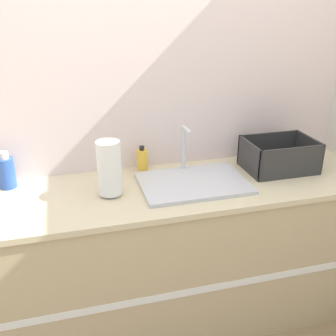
{
  "coord_description": "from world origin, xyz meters",
  "views": [
    {
      "loc": [
        -0.38,
        -1.5,
        1.8
      ],
      "look_at": [
        0.1,
        0.27,
        1.01
      ],
      "focal_mm": 42.0,
      "sensor_mm": 36.0,
      "label": 1
    }
  ],
  "objects_px": {
    "bottle_blue": "(6,172)",
    "soap_dispenser": "(142,160)",
    "paper_towel_roll": "(109,168)",
    "dish_rack": "(279,158)",
    "sink": "(193,181)"
  },
  "relations": [
    {
      "from": "dish_rack",
      "to": "bottle_blue",
      "type": "distance_m",
      "value": 1.5
    },
    {
      "from": "paper_towel_roll",
      "to": "bottle_blue",
      "type": "relative_size",
      "value": 1.44
    },
    {
      "from": "sink",
      "to": "paper_towel_roll",
      "type": "bearing_deg",
      "value": -178.58
    },
    {
      "from": "dish_rack",
      "to": "soap_dispenser",
      "type": "relative_size",
      "value": 2.53
    },
    {
      "from": "sink",
      "to": "paper_towel_roll",
      "type": "height_order",
      "value": "paper_towel_roll"
    },
    {
      "from": "bottle_blue",
      "to": "soap_dispenser",
      "type": "distance_m",
      "value": 0.72
    },
    {
      "from": "sink",
      "to": "dish_rack",
      "type": "relative_size",
      "value": 1.45
    },
    {
      "from": "dish_rack",
      "to": "sink",
      "type": "bearing_deg",
      "value": -173.33
    },
    {
      "from": "sink",
      "to": "paper_towel_roll",
      "type": "xyz_separation_m",
      "value": [
        -0.44,
        -0.01,
        0.13
      ]
    },
    {
      "from": "paper_towel_roll",
      "to": "bottle_blue",
      "type": "distance_m",
      "value": 0.56
    },
    {
      "from": "dish_rack",
      "to": "soap_dispenser",
      "type": "distance_m",
      "value": 0.79
    },
    {
      "from": "paper_towel_roll",
      "to": "bottle_blue",
      "type": "xyz_separation_m",
      "value": [
        -0.51,
        0.23,
        -0.06
      ]
    },
    {
      "from": "bottle_blue",
      "to": "sink",
      "type": "bearing_deg",
      "value": -12.82
    },
    {
      "from": "paper_towel_roll",
      "to": "dish_rack",
      "type": "distance_m",
      "value": 0.99
    },
    {
      "from": "dish_rack",
      "to": "bottle_blue",
      "type": "xyz_separation_m",
      "value": [
        -1.49,
        0.15,
        0.02
      ]
    }
  ]
}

